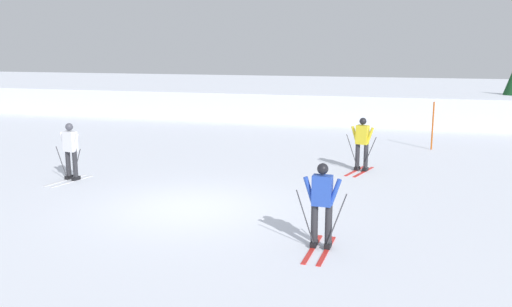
{
  "coord_description": "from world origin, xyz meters",
  "views": [
    {
      "loc": [
        5.09,
        -11.93,
        3.91
      ],
      "look_at": [
        0.94,
        2.75,
        0.9
      ],
      "focal_mm": 38.17,
      "sensor_mm": 36.0,
      "label": 1
    }
  ],
  "objects_px": {
    "skier_blue": "(322,203)",
    "trail_marker_pole": "(433,126)",
    "skier_white": "(70,150)",
    "skier_yellow": "(362,143)"
  },
  "relations": [
    {
      "from": "trail_marker_pole",
      "to": "skier_yellow",
      "type": "bearing_deg",
      "value": -117.06
    },
    {
      "from": "skier_blue",
      "to": "skier_white",
      "type": "relative_size",
      "value": 1.0
    },
    {
      "from": "skier_blue",
      "to": "skier_yellow",
      "type": "relative_size",
      "value": 1.0
    },
    {
      "from": "skier_yellow",
      "to": "skier_white",
      "type": "bearing_deg",
      "value": -156.37
    },
    {
      "from": "skier_yellow",
      "to": "skier_blue",
      "type": "bearing_deg",
      "value": -91.32
    },
    {
      "from": "skier_white",
      "to": "skier_yellow",
      "type": "xyz_separation_m",
      "value": [
        8.16,
        3.57,
        0.0
      ]
    },
    {
      "from": "skier_white",
      "to": "skier_yellow",
      "type": "distance_m",
      "value": 8.91
    },
    {
      "from": "skier_blue",
      "to": "trail_marker_pole",
      "type": "relative_size",
      "value": 0.93
    },
    {
      "from": "skier_blue",
      "to": "trail_marker_pole",
      "type": "distance_m",
      "value": 11.79
    },
    {
      "from": "trail_marker_pole",
      "to": "skier_white",
      "type": "bearing_deg",
      "value": -142.42
    }
  ]
}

